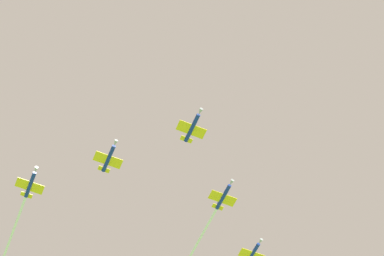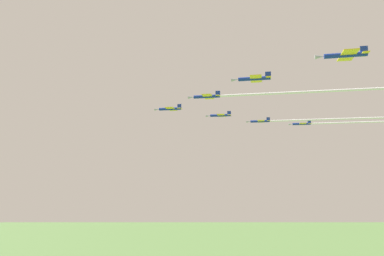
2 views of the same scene
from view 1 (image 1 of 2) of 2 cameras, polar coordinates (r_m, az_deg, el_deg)
jet_lead at (r=195.79m, az=0.03°, el=0.06°), size 11.14×10.26×2.66m
jet_port_inner at (r=224.83m, az=0.18°, el=-10.79°), size 59.44×52.18×2.66m
jet_starboard_inner at (r=202.68m, az=-7.45°, el=-2.67°), size 11.14×10.26×2.66m
jet_port_outer at (r=228.14m, az=5.45°, el=-11.13°), size 11.14×10.26×2.66m
jet_starboard_outer at (r=229.63m, az=-16.10°, el=-9.92°), size 63.43×55.68×2.66m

